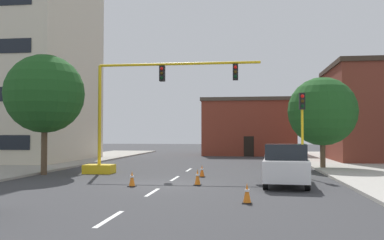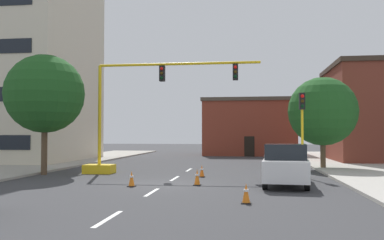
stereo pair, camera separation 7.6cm
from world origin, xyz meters
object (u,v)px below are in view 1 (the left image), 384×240
object	(u,v)px
traffic_cone_roadside_a	(132,179)
traffic_cone_roadside_c	(247,193)
traffic_signal_gantry	(123,136)
traffic_cone_roadside_b	(198,177)
tree_left_near	(45,94)
traffic_cone_roadside_d	(202,171)
pickup_truck_white	(286,165)
traffic_light_pole_right	(302,115)
tree_right_mid	(322,111)

from	to	relation	value
traffic_cone_roadside_a	traffic_cone_roadside_c	bearing A→B (deg)	-37.03
traffic_signal_gantry	traffic_cone_roadside_b	world-z (taller)	traffic_signal_gantry
traffic_signal_gantry	traffic_cone_roadside_c	size ratio (longest dim) A/B	14.98
tree_left_near	traffic_cone_roadside_d	world-z (taller)	tree_left_near
traffic_cone_roadside_b	pickup_truck_white	bearing A→B (deg)	8.09
pickup_truck_white	traffic_cone_roadside_d	distance (m)	5.48
traffic_cone_roadside_c	tree_left_near	bearing A→B (deg)	144.06
tree_left_near	pickup_truck_white	world-z (taller)	tree_left_near
traffic_signal_gantry	traffic_light_pole_right	distance (m)	10.86
traffic_signal_gantry	traffic_cone_roadside_a	xyz separation A→B (m)	(2.32, -6.07, -1.99)
traffic_light_pole_right	traffic_cone_roadside_c	world-z (taller)	traffic_light_pole_right
tree_right_mid	pickup_truck_white	xyz separation A→B (m)	(-3.38, -9.43, -3.05)
traffic_light_pole_right	pickup_truck_white	xyz separation A→B (m)	(-1.28, -3.78, -2.55)
traffic_cone_roadside_b	traffic_cone_roadside_c	size ratio (longest dim) A/B	1.08
tree_left_near	traffic_signal_gantry	bearing A→B (deg)	15.87
traffic_signal_gantry	tree_left_near	distance (m)	5.32
traffic_cone_roadside_b	traffic_cone_roadside_c	world-z (taller)	traffic_cone_roadside_b
traffic_light_pole_right	traffic_cone_roadside_b	size ratio (longest dim) A/B	6.13
traffic_cone_roadside_a	traffic_cone_roadside_b	xyz separation A→B (m)	(2.97, 0.93, 0.02)
tree_right_mid	tree_left_near	bearing A→B (deg)	-160.42
traffic_cone_roadside_d	traffic_light_pole_right	bearing A→B (deg)	5.72
traffic_cone_roadside_d	traffic_signal_gantry	bearing A→B (deg)	165.45
traffic_cone_roadside_b	traffic_cone_roadside_d	size ratio (longest dim) A/B	1.13
traffic_light_pole_right	pickup_truck_white	size ratio (longest dim) A/B	0.87
traffic_signal_gantry	traffic_cone_roadside_c	world-z (taller)	traffic_signal_gantry
traffic_cone_roadside_a	traffic_cone_roadside_d	bearing A→B (deg)	59.71
traffic_signal_gantry	pickup_truck_white	xyz separation A→B (m)	(9.49, -4.53, -1.38)
tree_left_near	pickup_truck_white	distance (m)	14.89
traffic_cone_roadside_d	tree_left_near	bearing A→B (deg)	179.74
traffic_cone_roadside_b	traffic_signal_gantry	bearing A→B (deg)	135.88
traffic_light_pole_right	tree_left_near	xyz separation A→B (m)	(-15.27, -0.52, 1.36)
traffic_signal_gantry	tree_left_near	world-z (taller)	tree_left_near
tree_left_near	traffic_light_pole_right	bearing A→B (deg)	1.97
traffic_signal_gantry	tree_right_mid	world-z (taller)	traffic_signal_gantry
tree_right_mid	traffic_cone_roadside_d	size ratio (longest dim) A/B	9.26
traffic_light_pole_right	traffic_cone_roadside_c	size ratio (longest dim) A/B	6.61
traffic_cone_roadside_d	tree_right_mid	bearing A→B (deg)	38.65
traffic_cone_roadside_b	traffic_cone_roadside_c	xyz separation A→B (m)	(2.35, -4.95, -0.03)
traffic_signal_gantry	tree_right_mid	xyz separation A→B (m)	(12.87, 4.90, 1.68)
traffic_cone_roadside_a	traffic_cone_roadside_b	distance (m)	3.11
tree_left_near	pickup_truck_white	bearing A→B (deg)	-13.10
traffic_light_pole_right	traffic_cone_roadside_a	distance (m)	10.47
traffic_signal_gantry	traffic_cone_roadside_d	xyz separation A→B (m)	(5.09, -1.32, -2.01)
tree_right_mid	pickup_truck_white	world-z (taller)	tree_right_mid
tree_right_mid	traffic_light_pole_right	bearing A→B (deg)	-110.37
traffic_cone_roadside_d	traffic_cone_roadside_a	bearing A→B (deg)	-120.29
traffic_cone_roadside_c	traffic_cone_roadside_d	bearing A→B (deg)	106.23
traffic_cone_roadside_a	traffic_cone_roadside_d	xyz separation A→B (m)	(2.77, 4.74, -0.02)
pickup_truck_white	traffic_cone_roadside_d	world-z (taller)	pickup_truck_white
traffic_signal_gantry	traffic_cone_roadside_a	distance (m)	6.79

